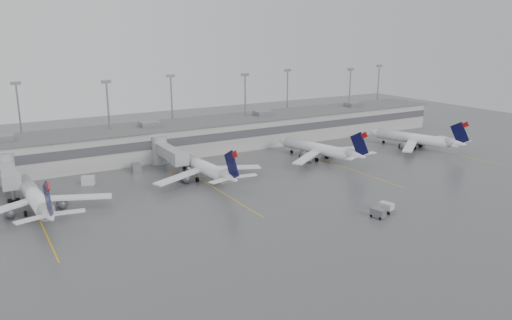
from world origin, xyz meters
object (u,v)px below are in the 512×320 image
jet_mid_right (321,149)px  jet_far_left (36,198)px  jet_mid_left (204,167)px  baggage_tug (386,209)px  jet_far_right (416,139)px

jet_mid_right → jet_far_left: bearing=170.9°
jet_mid_left → baggage_tug: 41.44m
jet_mid_left → jet_far_left: bearing=-177.5°
jet_mid_left → baggage_tug: size_ratio=9.12×
jet_mid_left → baggage_tug: jet_mid_left is taller
jet_far_left → jet_far_right: jet_far_left is taller
jet_mid_left → jet_mid_right: size_ratio=1.03×
jet_mid_left → jet_far_right: size_ratio=1.05×
jet_mid_right → jet_far_right: 31.57m
baggage_tug → jet_far_left: bearing=135.8°
jet_far_left → baggage_tug: (55.89, -32.34, -2.28)m
jet_far_left → jet_mid_right: size_ratio=1.04×
jet_far_right → baggage_tug: jet_far_right is taller
jet_mid_left → jet_mid_right: 33.48m
jet_far_left → jet_mid_left: 35.73m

